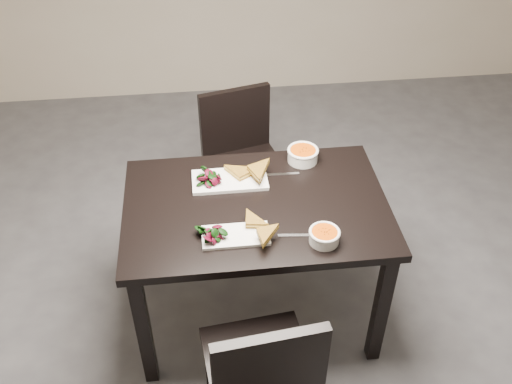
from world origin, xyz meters
TOP-DOWN VIEW (x-y plane):
  - ground at (0.00, 0.00)m, footprint 5.00×5.00m
  - table at (-0.40, 0.09)m, footprint 1.20×0.80m
  - chair_near at (-0.45, -0.60)m, footprint 0.46×0.46m
  - chair_far at (-0.39, 0.86)m, footprint 0.51×0.51m
  - plate_near at (-0.51, -0.11)m, footprint 0.29×0.14m
  - sandwich_near at (-0.44, -0.10)m, footprint 0.16×0.13m
  - salad_near at (-0.61, -0.11)m, footprint 0.09×0.08m
  - soup_bowl_near at (-0.14, -0.18)m, footprint 0.13×0.13m
  - cutlery_near at (-0.24, -0.13)m, footprint 0.18×0.03m
  - plate_far at (-0.50, 0.27)m, footprint 0.36×0.18m
  - sandwich_far at (-0.44, 0.26)m, footprint 0.22×0.21m
  - salad_far at (-0.60, 0.27)m, footprint 0.11×0.10m
  - soup_bowl_far at (-0.13, 0.40)m, footprint 0.16×0.16m
  - cutlery_far at (-0.25, 0.30)m, footprint 0.18×0.02m

SIDE VIEW (x-z plane):
  - ground at x=0.00m, z-range 0.00..0.00m
  - chair_near at x=-0.45m, z-range 0.06..0.91m
  - chair_far at x=-0.39m, z-range 0.06..0.91m
  - table at x=-0.40m, z-range 0.28..1.03m
  - cutlery_near at x=-0.24m, z-range 0.75..0.75m
  - cutlery_far at x=-0.25m, z-range 0.75..0.75m
  - plate_near at x=-0.51m, z-range 0.75..0.76m
  - plate_far at x=-0.50m, z-range 0.75..0.77m
  - soup_bowl_near at x=-0.14m, z-range 0.75..0.81m
  - salad_near at x=-0.61m, z-range 0.76..0.80m
  - sandwich_near at x=-0.44m, z-range 0.76..0.81m
  - soup_bowl_far at x=-0.13m, z-range 0.75..0.82m
  - salad_far at x=-0.60m, z-range 0.77..0.82m
  - sandwich_far at x=-0.44m, z-range 0.77..0.83m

